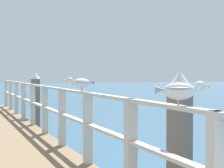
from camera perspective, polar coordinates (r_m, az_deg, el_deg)
pier_railing at (r=9.57m, az=-9.10°, el=-2.71°), size 0.12×16.88×1.08m
dock_piling_near at (r=4.57m, az=9.14°, el=-10.11°), size 0.29×0.29×1.91m
dock_piling_far at (r=13.05m, az=-10.33°, el=-2.59°), size 0.29×0.29×1.91m
seagull_foreground at (r=3.71m, az=9.26°, el=-0.82°), size 0.43×0.29×0.21m
seagull_background at (r=6.63m, az=-4.29°, el=0.19°), size 0.48×0.19×0.21m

